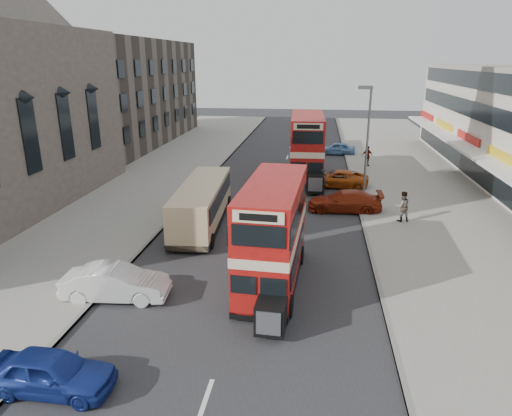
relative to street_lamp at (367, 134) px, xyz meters
The scene contains 19 objects.
ground 19.73m from the street_lamp, 109.92° to the right, with size 160.00×160.00×0.00m, color #28282B.
road_surface 8.33m from the street_lamp, 162.95° to the left, with size 12.00×90.00×0.01m, color #28282B.
pavement_right 7.50m from the street_lamp, 20.06° to the left, with size 12.00×90.00×0.15m, color gray.
pavement_left 19.22m from the street_lamp, behind, with size 12.00×90.00×0.15m, color gray.
kerb_left 13.62m from the street_lamp, behind, with size 0.20×90.00×0.16m, color gray.
kerb_right 5.13m from the street_lamp, 101.90° to the left, with size 0.20×90.00×0.16m, color gray.
brick_terrace 34.86m from the street_lamp, 144.96° to the left, with size 14.00×28.00×12.00m, color #66594C.
street_lamp is the anchor object (origin of this frame).
bus_main 15.26m from the street_lamp, 110.45° to the right, with size 2.69×8.56×4.66m.
bus_second 7.03m from the street_lamp, 129.81° to the left, with size 2.94×9.61×5.27m.
coach 12.95m from the street_lamp, 145.66° to the right, with size 2.95×9.43×2.46m.
car_left_near 25.21m from the street_lamp, 117.13° to the right, with size 1.59×3.96×1.35m, color navy.
car_left_front 20.63m from the street_lamp, 125.66° to the right, with size 1.58×4.53×1.49m, color white.
car_right_a 5.34m from the street_lamp, 114.96° to the right, with size 2.02×4.96×1.44m, color maroon.
car_right_b 5.37m from the street_lamp, 119.94° to the left, with size 2.27×4.91×1.37m, color #B94E12.
car_right_c 16.70m from the street_lamp, 94.72° to the left, with size 1.58×3.94×1.34m, color #6194C3.
pedestrian_near 6.53m from the street_lamp, 68.58° to the right, with size 0.72×0.49×1.95m, color gray.
pedestrian_far 11.09m from the street_lamp, 82.89° to the left, with size 1.12×0.46×1.90m, color gray.
cyclist 5.17m from the street_lamp, 162.30° to the left, with size 0.76×1.62×1.90m.
Camera 1 is at (3.04, -14.82, 9.89)m, focal length 31.69 mm.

